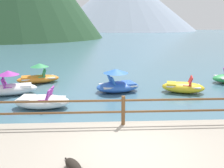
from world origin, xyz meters
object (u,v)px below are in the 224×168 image
Objects in this scene: pedal_boat_2 at (12,87)px; pedal_boat_3 at (38,77)px; pedal_boat_0 at (42,101)px; pedal_boat_1 at (183,87)px; dog_resting at (75,167)px; pedal_boat_7 at (118,84)px.

pedal_boat_2 is 0.96× the size of pedal_boat_3.
pedal_boat_3 reaches higher than pedal_boat_0.
pedal_boat_1 is 8.55m from pedal_boat_3.
pedal_boat_3 is at bearing 107.26° from dog_resting.
pedal_boat_0 is at bearing -163.05° from pedal_boat_1.
pedal_boat_0 is 4.25m from pedal_boat_7.
pedal_boat_0 is at bearing -75.21° from pedal_boat_3.
pedal_boat_3 is at bearing 74.71° from pedal_boat_2.
pedal_boat_1 is (4.94, 7.65, -0.22)m from dog_resting.
pedal_boat_0 is at bearing 109.32° from dog_resting.
pedal_boat_2 is at bearing -176.62° from pedal_boat_7.
pedal_boat_3 is 5.23m from pedal_boat_7.
pedal_boat_7 is (4.71, -2.27, 0.05)m from pedal_boat_3.
pedal_boat_2 is 1.01× the size of pedal_boat_7.
pedal_boat_1 is at bearing 57.17° from dog_resting.
pedal_boat_0 is at bearing -144.61° from pedal_boat_7.
pedal_boat_3 is 1.05× the size of pedal_boat_7.
pedal_boat_3 is (-8.13, 2.63, 0.08)m from pedal_boat_1.
pedal_boat_7 is (1.52, 8.01, -0.10)m from dog_resting.
pedal_boat_1 is 0.91× the size of pedal_boat_2.
pedal_boat_3 is at bearing 162.07° from pedal_boat_1.
pedal_boat_7 is (3.46, 2.46, 0.13)m from pedal_boat_0.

